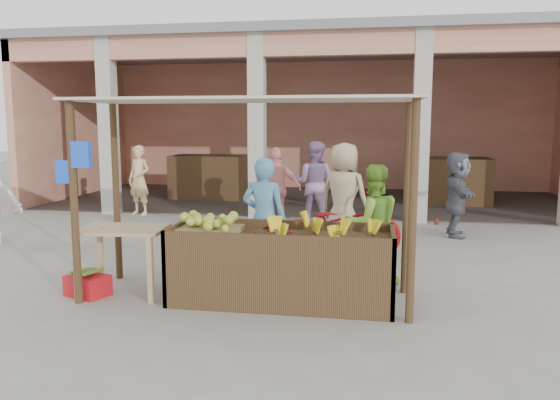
% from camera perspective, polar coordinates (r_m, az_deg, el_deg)
% --- Properties ---
extents(ground, '(60.00, 60.00, 0.00)m').
position_cam_1_polar(ground, '(6.69, -4.11, -10.29)').
color(ground, gray).
rests_on(ground, ground).
extents(market_building, '(14.40, 6.40, 4.20)m').
position_cam_1_polar(market_building, '(15.17, 4.18, 10.32)').
color(market_building, '#E49E77').
rests_on(market_building, ground).
extents(fruit_stall, '(2.60, 0.95, 0.80)m').
position_cam_1_polar(fruit_stall, '(6.48, 0.18, -7.20)').
color(fruit_stall, '#4F3A1F').
rests_on(fruit_stall, ground).
extents(stall_awning, '(4.09, 1.35, 2.39)m').
position_cam_1_polar(stall_awning, '(6.41, -4.29, 6.90)').
color(stall_awning, '#4F3A1F').
rests_on(stall_awning, ground).
extents(banana_heap, '(1.18, 0.64, 0.21)m').
position_cam_1_polar(banana_heap, '(6.28, 4.42, -2.95)').
color(banana_heap, yellow).
rests_on(banana_heap, fruit_stall).
extents(melon_tray, '(0.74, 0.64, 0.20)m').
position_cam_1_polar(melon_tray, '(6.57, -7.47, -2.63)').
color(melon_tray, olive).
rests_on(melon_tray, fruit_stall).
extents(berry_heap, '(0.47, 0.38, 0.15)m').
position_cam_1_polar(berry_heap, '(6.38, -0.81, -3.05)').
color(berry_heap, maroon).
rests_on(berry_heap, fruit_stall).
extents(side_table, '(1.09, 0.78, 0.84)m').
position_cam_1_polar(side_table, '(6.97, -16.08, -3.92)').
color(side_table, tan).
rests_on(side_table, ground).
extents(papaya_pile, '(0.62, 0.36, 0.18)m').
position_cam_1_polar(papaya_pile, '(6.93, -16.15, -2.06)').
color(papaya_pile, '#529731').
rests_on(papaya_pile, side_table).
extents(red_crate, '(0.58, 0.50, 0.25)m').
position_cam_1_polar(red_crate, '(7.17, -19.45, -8.41)').
color(red_crate, red).
rests_on(red_crate, ground).
extents(plantain_bundle, '(0.40, 0.28, 0.08)m').
position_cam_1_polar(plantain_bundle, '(7.13, -19.51, -7.12)').
color(plantain_bundle, '#587F2E').
rests_on(plantain_bundle, red_crate).
extents(produce_sacks, '(0.70, 0.43, 0.53)m').
position_cam_1_polar(produce_sacks, '(11.81, 16.82, -1.23)').
color(produce_sacks, maroon).
rests_on(produce_sacks, ground).
extents(vendor_blue, '(0.70, 0.54, 1.77)m').
position_cam_1_polar(vendor_blue, '(7.32, -1.66, -1.54)').
color(vendor_blue, '#5596C5').
rests_on(vendor_blue, ground).
extents(vendor_green, '(0.90, 0.69, 1.66)m').
position_cam_1_polar(vendor_green, '(7.24, 9.66, -2.20)').
color(vendor_green, '#7CB735').
rests_on(vendor_green, ground).
extents(motorcycle, '(1.32, 2.17, 1.07)m').
position_cam_1_polar(motorcycle, '(8.44, 6.30, -2.70)').
color(motorcycle, maroon).
rests_on(motorcycle, ground).
extents(shopper_b, '(1.10, 0.72, 1.73)m').
position_cam_1_polar(shopper_b, '(10.80, -0.32, 1.51)').
color(shopper_b, pink).
rests_on(shopper_b, ground).
extents(shopper_c, '(1.11, 0.93, 1.97)m').
position_cam_1_polar(shopper_c, '(9.17, 6.70, 1.01)').
color(shopper_c, tan).
rests_on(shopper_c, ground).
extents(shopper_d, '(0.70, 1.57, 1.67)m').
position_cam_1_polar(shopper_d, '(10.60, 18.04, 0.81)').
color(shopper_d, '#52535F').
rests_on(shopper_d, ground).
extents(shopper_e, '(0.74, 0.65, 1.66)m').
position_cam_1_polar(shopper_e, '(12.91, -14.50, 2.18)').
color(shopper_e, '#E7BA81').
rests_on(shopper_e, ground).
extents(shopper_f, '(1.01, 0.71, 1.89)m').
position_cam_1_polar(shopper_f, '(11.29, 3.64, 2.18)').
color(shopper_f, '#95749F').
rests_on(shopper_f, ground).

